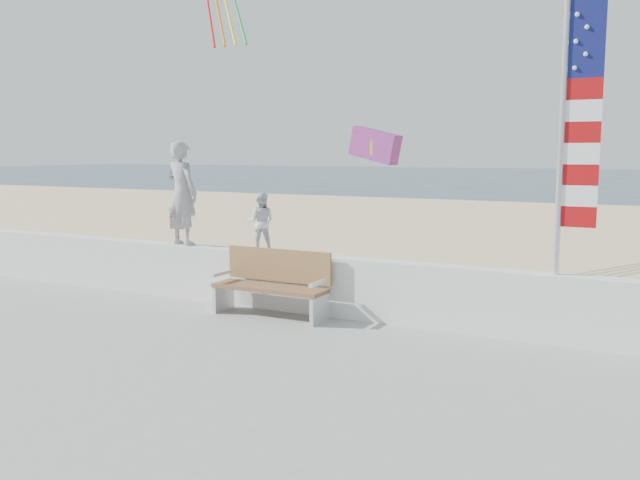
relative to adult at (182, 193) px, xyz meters
The scene contains 9 objects.
ground 3.78m from the adult, 38.13° to the right, with size 220.00×220.00×0.00m, color #283E51.
sand 7.69m from the adult, 70.00° to the left, with size 90.00×40.00×0.08m, color beige.
seawall 2.87m from the adult, ahead, with size 30.00×0.35×0.90m, color silver.
adult is the anchor object (origin of this frame).
child 1.63m from the adult, ahead, with size 0.45×0.35×0.93m, color silver.
bench 2.47m from the adult, 12.37° to the right, with size 1.80×0.57×1.00m.
flag 6.30m from the adult, ahead, with size 0.50×0.08×3.50m.
parafoil_kite 3.65m from the adult, 46.16° to the left, with size 1.09×0.51×0.73m.
sign 2.34m from the adult, 132.40° to the left, with size 0.32×0.07×1.46m.
Camera 1 is at (4.86, -7.04, 2.65)m, focal length 38.00 mm.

